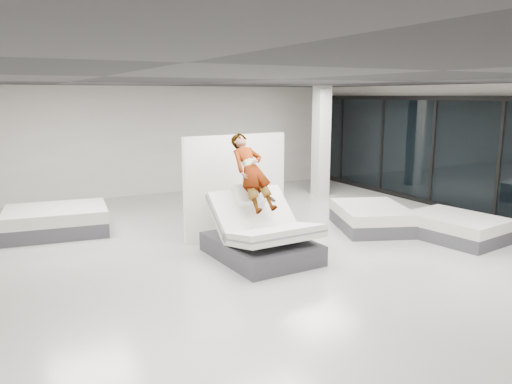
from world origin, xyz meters
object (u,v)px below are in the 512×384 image
(divider_panel, at_px, (236,186))
(flat_bed_right_far, at_px, (371,217))
(flat_bed_left_far, at_px, (56,221))
(remote, at_px, (272,199))
(flat_bed_right_near, at_px, (456,227))
(column, at_px, (321,141))
(hero_bed, at_px, (261,237))
(person, at_px, (252,187))

(divider_panel, height_order, flat_bed_right_far, divider_panel)
(flat_bed_right_far, relative_size, flat_bed_left_far, 1.02)
(remote, relative_size, flat_bed_right_near, 0.07)
(flat_bed_right_far, bearing_deg, column, 72.05)
(divider_panel, xyz_separation_m, flat_bed_right_near, (3.92, -2.31, -0.82))
(remote, height_order, flat_bed_left_far, remote)
(hero_bed, bearing_deg, flat_bed_right_near, -10.74)
(person, bearing_deg, remote, -57.85)
(flat_bed_right_near, xyz_separation_m, flat_bed_left_far, (-7.27, 4.28, 0.04))
(person, distance_m, flat_bed_left_far, 4.54)
(hero_bed, relative_size, divider_panel, 0.89)
(person, relative_size, divider_panel, 0.69)
(remote, distance_m, flat_bed_right_near, 4.09)
(flat_bed_right_far, distance_m, flat_bed_left_far, 6.87)
(column, bearing_deg, hero_bed, -134.73)
(hero_bed, xyz_separation_m, flat_bed_right_near, (4.14, -0.79, -0.15))
(divider_panel, bearing_deg, flat_bed_right_far, -21.46)
(person, relative_size, remote, 11.68)
(remote, bearing_deg, flat_bed_left_far, 130.50)
(divider_panel, bearing_deg, flat_bed_left_far, 144.45)
(divider_panel, height_order, flat_bed_left_far, divider_panel)
(person, xyz_separation_m, flat_bed_right_far, (3.15, 0.33, -1.01))
(hero_bed, distance_m, divider_panel, 1.68)
(divider_panel, distance_m, flat_bed_right_far, 3.14)
(flat_bed_left_far, bearing_deg, hero_bed, -48.20)
(divider_panel, bearing_deg, column, 29.74)
(flat_bed_left_far, xyz_separation_m, column, (7.46, 0.89, 1.32))
(divider_panel, relative_size, flat_bed_left_far, 1.06)
(hero_bed, relative_size, person, 1.29)
(hero_bed, xyz_separation_m, column, (4.34, 4.38, 1.21))
(divider_panel, bearing_deg, remote, -94.99)
(flat_bed_right_near, xyz_separation_m, column, (0.19, 5.17, 1.35))
(divider_panel, relative_size, flat_bed_right_near, 1.19)
(divider_panel, relative_size, column, 0.74)
(flat_bed_right_near, distance_m, flat_bed_left_far, 8.43)
(remote, xyz_separation_m, divider_panel, (-0.00, 1.53, -0.01))
(flat_bed_right_far, bearing_deg, flat_bed_left_far, 155.65)
(flat_bed_left_far, distance_m, column, 7.63)
(remote, xyz_separation_m, flat_bed_right_far, (2.91, 0.67, -0.82))
(hero_bed, bearing_deg, flat_bed_left_far, 131.80)
(person, distance_m, column, 5.96)
(flat_bed_left_far, bearing_deg, column, 6.77)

